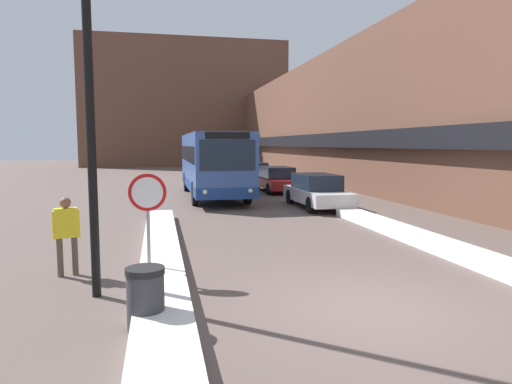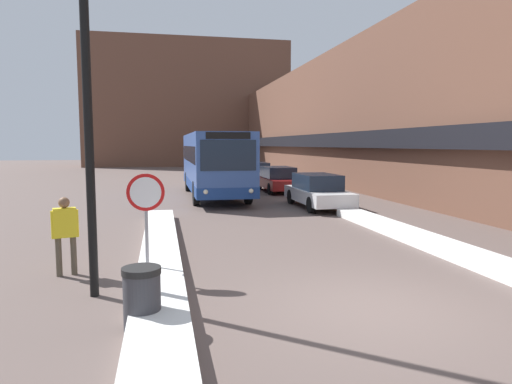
{
  "view_description": "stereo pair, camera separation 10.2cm",
  "coord_description": "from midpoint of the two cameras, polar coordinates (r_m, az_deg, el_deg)",
  "views": [
    {
      "loc": [
        -3.62,
        -6.87,
        2.78
      ],
      "look_at": [
        -0.47,
        7.84,
        1.21
      ],
      "focal_mm": 32.0,
      "sensor_mm": 36.0,
      "label": 1
    },
    {
      "loc": [
        -3.52,
        -6.89,
        2.78
      ],
      "look_at": [
        -0.47,
        7.84,
        1.21
      ],
      "focal_mm": 32.0,
      "sensor_mm": 36.0,
      "label": 2
    }
  ],
  "objects": [
    {
      "name": "ground_plane",
      "position": [
        8.23,
        14.87,
        -14.0
      ],
      "size": [
        160.0,
        160.0,
        0.0
      ],
      "primitive_type": "plane",
      "color": "brown"
    },
    {
      "name": "building_row_right",
      "position": [
        33.76,
        11.73,
        8.74
      ],
      "size": [
        5.5,
        60.0,
        9.01
      ],
      "color": "brown",
      "rests_on": "ground_plane"
    },
    {
      "name": "building_backdrop_far",
      "position": [
        62.05,
        -8.89,
        10.73
      ],
      "size": [
        26.0,
        8.0,
        16.03
      ],
      "color": "brown",
      "rests_on": "ground_plane"
    },
    {
      "name": "snow_bank_left",
      "position": [
        11.28,
        -12.01,
        -7.68
      ],
      "size": [
        0.9,
        13.12,
        0.29
      ],
      "color": "silver",
      "rests_on": "ground_plane"
    },
    {
      "name": "snow_bank_right",
      "position": [
        12.6,
        23.1,
        -6.63
      ],
      "size": [
        0.9,
        13.19,
        0.28
      ],
      "color": "silver",
      "rests_on": "ground_plane"
    },
    {
      "name": "city_bus",
      "position": [
        24.29,
        -5.54,
        3.66
      ],
      "size": [
        2.7,
        10.8,
        3.33
      ],
      "color": "#335193",
      "rests_on": "ground_plane"
    },
    {
      "name": "parked_car_front",
      "position": [
        20.32,
        7.45,
        0.16
      ],
      "size": [
        1.81,
        4.75,
        1.48
      ],
      "color": "silver",
      "rests_on": "ground_plane"
    },
    {
      "name": "parked_car_middle",
      "position": [
        26.93,
        2.51,
        1.6
      ],
      "size": [
        1.88,
        4.68,
        1.47
      ],
      "color": "maroon",
      "rests_on": "ground_plane"
    },
    {
      "name": "parked_car_back",
      "position": [
        33.36,
        -0.35,
        2.45
      ],
      "size": [
        1.9,
        4.68,
        1.47
      ],
      "color": "#B7B7BC",
      "rests_on": "ground_plane"
    },
    {
      "name": "stop_sign",
      "position": [
        9.51,
        -13.68,
        -1.41
      ],
      "size": [
        0.76,
        0.08,
        2.2
      ],
      "color": "gray",
      "rests_on": "ground_plane"
    },
    {
      "name": "street_lamp",
      "position": [
        8.77,
        -18.8,
        15.48
      ],
      "size": [
        1.46,
        0.36,
        6.98
      ],
      "color": "black",
      "rests_on": "ground_plane"
    },
    {
      "name": "pedestrian",
      "position": [
        10.44,
        -22.88,
        -4.27
      ],
      "size": [
        0.53,
        0.32,
        1.68
      ],
      "rotation": [
        0.0,
        0.0,
        0.26
      ],
      "color": "brown",
      "rests_on": "ground_plane"
    },
    {
      "name": "trash_bin",
      "position": [
        7.25,
        -14.04,
        -12.74
      ],
      "size": [
        0.59,
        0.59,
        0.95
      ],
      "color": "#38383D",
      "rests_on": "ground_plane"
    }
  ]
}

